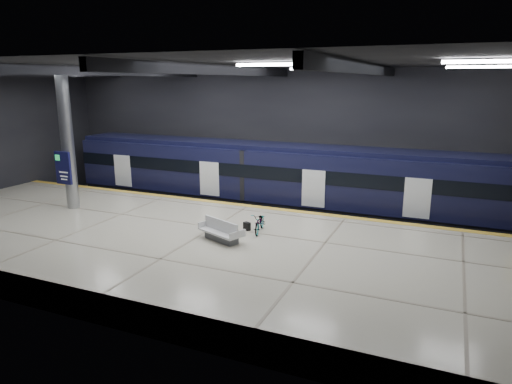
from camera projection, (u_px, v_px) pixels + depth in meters
The scene contains 10 objects.
ground at pixel (225, 243), 21.09m from camera, with size 30.00×30.00×0.00m, color black.
room_shell at pixel (222, 119), 19.73m from camera, with size 30.10×16.10×8.05m.
platform at pixel (197, 250), 18.73m from camera, with size 30.00×11.00×1.10m, color beige.
safety_strip at pixel (249, 206), 23.28m from camera, with size 30.00×0.40×0.01m, color gold.
rails at pixel (268, 211), 25.98m from camera, with size 30.00×1.52×0.16m.
train at pixel (299, 180), 24.82m from camera, with size 29.40×2.84×3.79m.
bench at pixel (221, 233), 18.14m from camera, with size 2.14×1.50×0.87m.
bicycle at pixel (260, 222), 19.16m from camera, with size 0.57×1.63×0.86m, color #99999E.
pannier_bag at pixel (247, 226), 19.45m from camera, with size 0.30×0.18×0.35m, color black.
info_column at pixel (67, 141), 22.18m from camera, with size 0.90×0.78×6.90m.
Camera 1 is at (9.20, -17.73, 7.32)m, focal length 32.00 mm.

